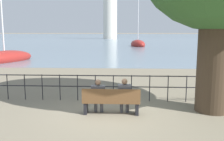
{
  "coord_description": "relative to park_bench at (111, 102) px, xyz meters",
  "views": [
    {
      "loc": [
        0.42,
        -8.13,
        2.75
      ],
      "look_at": [
        0.0,
        0.5,
        1.4
      ],
      "focal_mm": 40.0,
      "sensor_mm": 36.0,
      "label": 1
    }
  ],
  "objects": [
    {
      "name": "seated_person_left",
      "position": [
        -0.44,
        0.08,
        0.22
      ],
      "size": [
        0.46,
        0.35,
        1.18
      ],
      "color": "#4C4C51",
      "rests_on": "ground_plane"
    },
    {
      "name": "sailboat_3",
      "position": [
        3.01,
        39.5,
        -0.04
      ],
      "size": [
        3.58,
        5.61,
        10.02
      ],
      "rotation": [
        0.0,
        0.0,
        0.28
      ],
      "color": "maroon",
      "rests_on": "ground_plane"
    },
    {
      "name": "harbor_lighthouse",
      "position": [
        -4.96,
        88.39,
        9.78
      ],
      "size": [
        5.2,
        5.2,
        21.97
      ],
      "color": "silver",
      "rests_on": "ground_plane"
    },
    {
      "name": "park_bench",
      "position": [
        0.0,
        0.0,
        0.0
      ],
      "size": [
        1.93,
        0.45,
        0.9
      ],
      "color": "brown",
      "rests_on": "ground_plane"
    },
    {
      "name": "harbor_water",
      "position": [
        0.0,
        160.61,
        -0.43
      ],
      "size": [
        600.0,
        300.0,
        0.01
      ],
      "color": "slate",
      "rests_on": "ground_plane"
    },
    {
      "name": "ground_plane",
      "position": [
        0.0,
        0.06,
        -0.44
      ],
      "size": [
        1000.0,
        1000.0,
        0.0
      ],
      "primitive_type": "plane",
      "color": "#7A705B"
    },
    {
      "name": "seated_person_right",
      "position": [
        0.44,
        0.08,
        0.23
      ],
      "size": [
        0.44,
        0.35,
        1.22
      ],
      "color": "#4C4C51",
      "rests_on": "ground_plane"
    },
    {
      "name": "sailboat_1",
      "position": [
        -10.58,
        14.31,
        -0.11
      ],
      "size": [
        4.5,
        6.62,
        8.45
      ],
      "rotation": [
        0.0,
        0.0,
        -0.41
      ],
      "color": "maroon",
      "rests_on": "ground_plane"
    },
    {
      "name": "promenade_railing",
      "position": [
        0.0,
        1.67,
        0.26
      ],
      "size": [
        15.92,
        0.04,
        1.05
      ],
      "color": "black",
      "rests_on": "ground_plane"
    }
  ]
}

